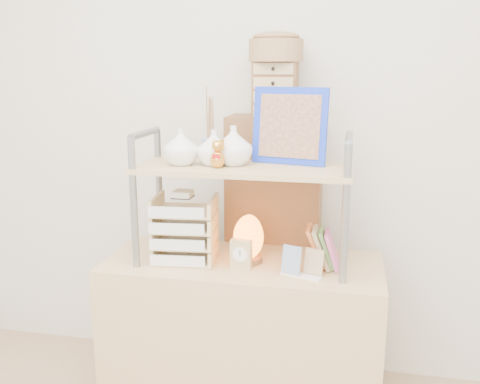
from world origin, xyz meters
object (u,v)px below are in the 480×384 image
object	(u,v)px
letter_tray	(184,232)
salt_lamp	(248,238)
desk	(243,340)
cabinet	(274,251)

from	to	relation	value
letter_tray	salt_lamp	xyz separation A→B (m)	(0.28, 0.03, -0.02)
letter_tray	desk	bearing A→B (deg)	5.53
desk	cabinet	size ratio (longest dim) A/B	0.89
letter_tray	cabinet	bearing A→B (deg)	49.39
cabinet	desk	bearing A→B (deg)	-102.40
letter_tray	salt_lamp	bearing A→B (deg)	5.10
salt_lamp	letter_tray	bearing A→B (deg)	-174.90
letter_tray	salt_lamp	size ratio (longest dim) A/B	1.47
desk	cabinet	xyz separation A→B (m)	(0.08, 0.37, 0.30)
desk	cabinet	world-z (taller)	cabinet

